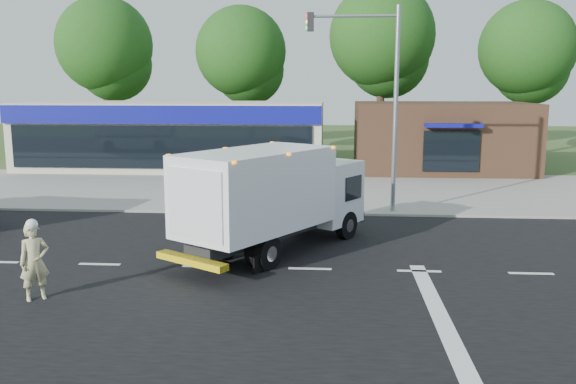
# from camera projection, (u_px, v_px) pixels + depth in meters

# --- Properties ---
(ground) EXTENTS (120.00, 120.00, 0.00)m
(ground) POSITION_uv_depth(u_px,v_px,m) (310.00, 269.00, 16.92)
(ground) COLOR #385123
(ground) RESTS_ON ground
(road_asphalt) EXTENTS (60.00, 14.00, 0.02)m
(road_asphalt) POSITION_uv_depth(u_px,v_px,m) (310.00, 269.00, 16.92)
(road_asphalt) COLOR black
(road_asphalt) RESTS_ON ground
(sidewalk) EXTENTS (60.00, 2.40, 0.12)m
(sidewalk) POSITION_uv_depth(u_px,v_px,m) (317.00, 208.00, 24.97)
(sidewalk) COLOR gray
(sidewalk) RESTS_ON ground
(parking_apron) EXTENTS (60.00, 9.00, 0.02)m
(parking_apron) POSITION_uv_depth(u_px,v_px,m) (320.00, 186.00, 30.67)
(parking_apron) COLOR gray
(parking_apron) RESTS_ON ground
(lane_markings) EXTENTS (55.20, 7.00, 0.01)m
(lane_markings) POSITION_uv_depth(u_px,v_px,m) (361.00, 286.00, 15.50)
(lane_markings) COLOR silver
(lane_markings) RESTS_ON road_asphalt
(ems_box_truck) EXTENTS (5.81, 7.29, 3.21)m
(ems_box_truck) POSITION_uv_depth(u_px,v_px,m) (273.00, 193.00, 18.33)
(ems_box_truck) COLOR black
(ems_box_truck) RESTS_ON ground
(emergency_worker) EXTENTS (0.81, 0.77, 1.98)m
(emergency_worker) POSITION_uv_depth(u_px,v_px,m) (34.00, 261.00, 14.38)
(emergency_worker) COLOR tan
(emergency_worker) RESTS_ON ground
(retail_strip_mall) EXTENTS (18.00, 6.20, 4.00)m
(retail_strip_mall) POSITION_uv_depth(u_px,v_px,m) (173.00, 135.00, 36.77)
(retail_strip_mall) COLOR beige
(retail_strip_mall) RESTS_ON ground
(brown_storefront) EXTENTS (10.00, 6.70, 4.00)m
(brown_storefront) POSITION_uv_depth(u_px,v_px,m) (442.00, 137.00, 35.70)
(brown_storefront) COLOR #382316
(brown_storefront) RESTS_ON ground
(traffic_signal_pole) EXTENTS (3.51, 0.25, 8.00)m
(traffic_signal_pole) POSITION_uv_depth(u_px,v_px,m) (379.00, 88.00, 23.36)
(traffic_signal_pole) COLOR gray
(traffic_signal_pole) RESTS_ON ground
(background_trees) EXTENTS (36.77, 7.39, 12.10)m
(background_trees) POSITION_uv_depth(u_px,v_px,m) (313.00, 51.00, 43.34)
(background_trees) COLOR #332114
(background_trees) RESTS_ON ground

